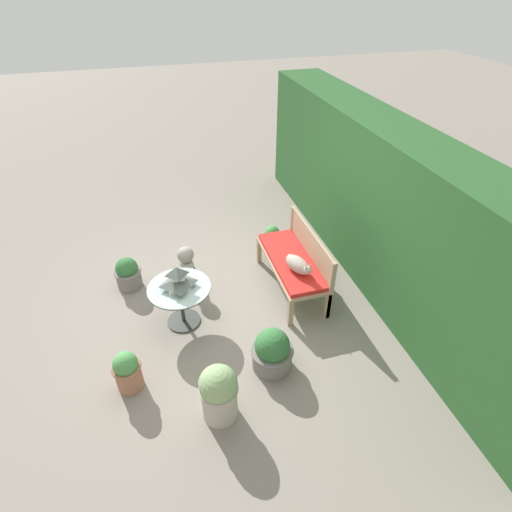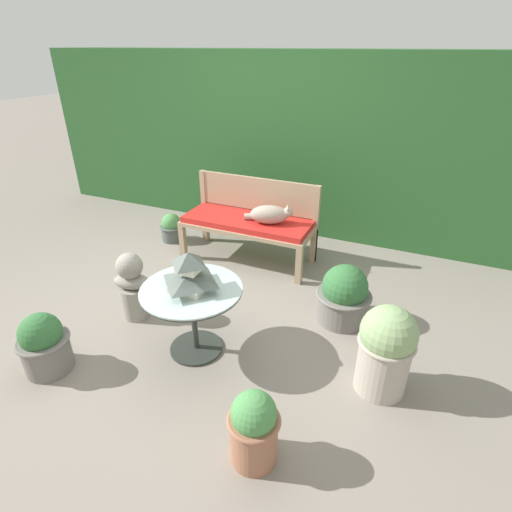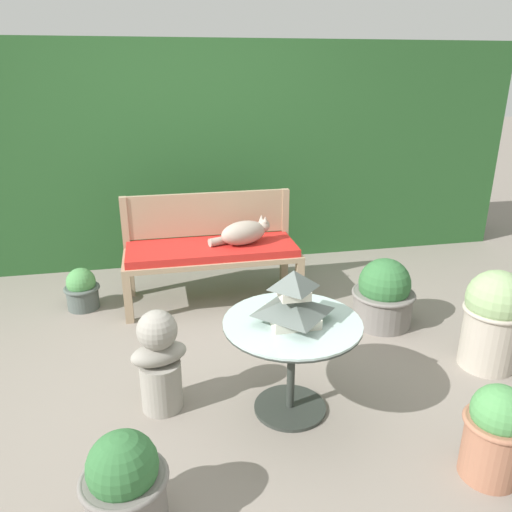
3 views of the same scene
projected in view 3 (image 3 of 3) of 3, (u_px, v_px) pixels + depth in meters
name	position (u px, v px, depth m)	size (l,w,h in m)	color
ground	(218.00, 371.00, 3.15)	(30.00, 30.00, 0.00)	gray
foliage_hedge_back	(184.00, 152.00, 4.87)	(6.40, 0.75, 2.03)	#285628
garden_bench	(212.00, 254.00, 3.95)	(1.38, 0.54, 0.48)	tan
bench_backrest	(207.00, 221.00, 4.11)	(1.38, 0.06, 0.84)	tan
cat	(244.00, 233.00, 3.93)	(0.51, 0.31, 0.21)	#A89989
patio_table	(292.00, 341.00, 2.64)	(0.73, 0.73, 0.55)	#2D332D
pagoda_birdhouse	(293.00, 300.00, 2.56)	(0.33, 0.33, 0.29)	silver
garden_bust	(160.00, 361.00, 2.71)	(0.34, 0.24, 0.60)	gray
potted_plant_table_near	(125.00, 485.00, 2.00)	(0.36, 0.36, 0.46)	slate
potted_plant_patio_mid	(493.00, 318.00, 3.09)	(0.37, 0.37, 0.65)	#ADA393
potted_plant_path_edge	(82.00, 289.00, 3.92)	(0.28, 0.28, 0.34)	#4C5651
potted_plant_bench_left	(383.00, 295.00, 3.65)	(0.46, 0.46, 0.51)	slate
potted_plant_table_far	(495.00, 432.00, 2.26)	(0.30, 0.30, 0.48)	#9E664C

